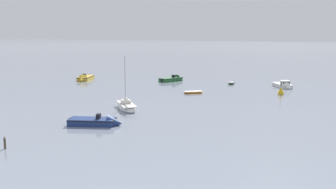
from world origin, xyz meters
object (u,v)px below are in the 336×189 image
motorboat_moored_0 (284,86)px  channel_buoy (281,92)px  mooring_post_near (5,143)px  motorboat_moored_1 (174,79)px  rowboat_moored_0 (231,83)px  motorboat_moored_3 (100,123)px  rowboat_moored_1 (193,92)px  motorboat_moored_2 (84,79)px  sailboat_moored_0 (126,107)px

motorboat_moored_0 → channel_buoy: 7.97m
channel_buoy → mooring_post_near: bearing=-114.5°
motorboat_moored_1 → rowboat_moored_0: size_ratio=1.94×
motorboat_moored_3 → motorboat_moored_1: bearing=82.4°
motorboat_moored_0 → motorboat_moored_3: size_ratio=0.90×
rowboat_moored_1 → channel_buoy: (13.51, 4.55, 0.32)m
rowboat_moored_0 → mooring_post_near: (-7.59, -49.59, 0.40)m
motorboat_moored_2 → rowboat_moored_1: (26.85, -7.07, -0.16)m
motorboat_moored_0 → rowboat_moored_0: (-10.20, 1.63, -0.18)m
sailboat_moored_0 → rowboat_moored_1: bearing=-54.1°
rowboat_moored_0 → channel_buoy: channel_buoy is taller
motorboat_moored_0 → channel_buoy: size_ratio=2.42×
sailboat_moored_0 → channel_buoy: (17.21, 20.41, 0.15)m
rowboat_moored_0 → motorboat_moored_3: bearing=-12.2°
motorboat_moored_1 → mooring_post_near: motorboat_moored_1 is taller
motorboat_moored_3 → motorboat_moored_0: bearing=49.7°
sailboat_moored_0 → channel_buoy: size_ratio=3.15×
motorboat_moored_3 → mooring_post_near: bearing=-122.9°
motorboat_moored_0 → mooring_post_near: bearing=-53.0°
motorboat_moored_2 → rowboat_moored_0: bearing=84.3°
motorboat_moored_0 → channel_buoy: (0.41, -7.96, 0.15)m
motorboat_moored_1 → sailboat_moored_0: bearing=-145.0°
motorboat_moored_3 → sailboat_moored_0: bearing=82.7°
rowboat_moored_0 → rowboat_moored_1: size_ratio=0.97×
mooring_post_near → rowboat_moored_1: bearing=82.4°
sailboat_moored_0 → channel_buoy: sailboat_moored_0 is taller
motorboat_moored_0 → sailboat_moored_0: sailboat_moored_0 is taller
motorboat_moored_3 → channel_buoy: channel_buoy is taller
motorboat_moored_2 → rowboat_moored_1: motorboat_moored_2 is taller
motorboat_moored_1 → sailboat_moored_0: size_ratio=0.85×
motorboat_moored_0 → motorboat_moored_1: 22.47m
motorboat_moored_1 → sailboat_moored_0: sailboat_moored_0 is taller
rowboat_moored_1 → channel_buoy: bearing=-18.3°
motorboat_moored_2 → mooring_post_near: bearing=8.5°
motorboat_moored_0 → motorboat_moored_3: motorboat_moored_0 is taller
motorboat_moored_0 → rowboat_moored_0: bearing=-131.7°
motorboat_moored_1 → mooring_post_near: bearing=-150.3°
mooring_post_near → channel_buoy: bearing=65.5°
mooring_post_near → motorboat_moored_2: bearing=117.5°
rowboat_moored_1 → mooring_post_near: (-4.70, -35.45, 0.39)m
channel_buoy → motorboat_moored_2: bearing=176.4°
motorboat_moored_1 → mooring_post_near: size_ratio=5.10×
motorboat_moored_3 → rowboat_moored_1: size_ratio=1.90×
channel_buoy → mooring_post_near: 43.95m
sailboat_moored_0 → rowboat_moored_0: (6.59, 30.00, -0.18)m
motorboat_moored_2 → rowboat_moored_0: (29.74, 7.07, -0.17)m
sailboat_moored_0 → motorboat_moored_2: bearing=4.3°
rowboat_moored_1 → mooring_post_near: size_ratio=2.70×
motorboat_moored_2 → motorboat_moored_3: motorboat_moored_2 is taller
motorboat_moored_2 → motorboat_moored_3: (24.90, -31.91, -0.03)m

